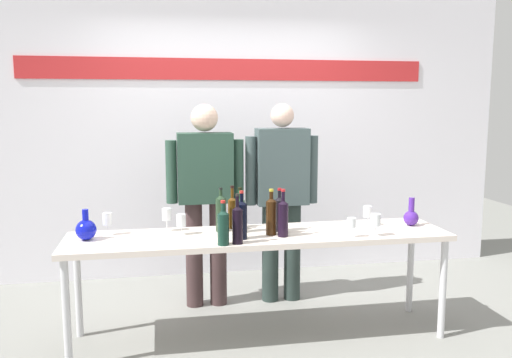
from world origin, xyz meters
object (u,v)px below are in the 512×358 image
object	(u,v)px
wine_glass_left_0	(181,221)
wine_glass_right_0	(352,223)
wine_bottle_3	(271,215)
wine_bottle_5	(232,211)
wine_bottle_8	(279,213)
decanter_blue_right	(411,216)
wine_glass_left_1	(107,219)
presenter_left	(205,191)
wine_glass_right_2	(376,220)
display_table	(260,242)
decanter_blue_left	(86,229)
wine_glass_right_1	(368,212)
wine_glass_left_2	(167,215)
wine_bottle_2	(242,218)
wine_bottle_0	(237,223)
presenter_right	(282,190)
wine_bottle_7	(283,217)
wine_bottle_6	(223,226)
wine_bottle_4	(240,213)

from	to	relation	value
wine_glass_left_0	wine_glass_right_0	distance (m)	1.18
wine_bottle_3	wine_glass_left_0	world-z (taller)	wine_bottle_3
wine_bottle_5	wine_bottle_8	size ratio (longest dim) A/B	1.01
decanter_blue_right	wine_glass_left_1	xyz separation A→B (m)	(-2.22, 0.11, 0.04)
wine_bottle_8	wine_bottle_3	bearing A→B (deg)	-130.67
presenter_left	wine_glass_right_2	size ratio (longest dim) A/B	10.74
wine_glass_left_1	wine_glass_right_0	size ratio (longest dim) A/B	1.15
display_table	wine_bottle_8	bearing A→B (deg)	19.03
display_table	decanter_blue_left	bearing A→B (deg)	177.78
wine_glass_right_0	wine_glass_right_1	world-z (taller)	wine_glass_right_1
display_table	wine_glass_left_2	size ratio (longest dim) A/B	16.22
wine_bottle_2	wine_glass_left_1	bearing A→B (deg)	163.11
decanter_blue_left	wine_bottle_0	size ratio (longest dim) A/B	0.63
wine_glass_left_0	presenter_right	bearing A→B (deg)	35.49
presenter_right	wine_bottle_0	distance (m)	1.06
wine_bottle_0	wine_glass_right_2	distance (m)	0.97
presenter_left	wine_bottle_7	bearing A→B (deg)	-59.79
wine_bottle_6	wine_glass_left_0	world-z (taller)	wine_bottle_6
wine_bottle_0	wine_glass_left_2	distance (m)	0.63
decanter_blue_right	wine_glass_left_2	bearing A→B (deg)	174.91
wine_bottle_0	wine_glass_left_2	world-z (taller)	wine_bottle_0
wine_bottle_0	wine_bottle_4	xyz separation A→B (m)	(0.06, 0.30, 0.00)
decanter_blue_right	wine_glass_left_0	world-z (taller)	decanter_blue_right
wine_glass_left_2	wine_glass_right_0	bearing A→B (deg)	-18.56
display_table	wine_bottle_8	world-z (taller)	wine_bottle_8
wine_bottle_6	wine_glass_right_0	bearing A→B (deg)	2.37
display_table	wine_glass_left_1	distance (m)	1.08
display_table	wine_glass_left_1	world-z (taller)	wine_glass_left_1
wine_bottle_8	wine_glass_right_2	size ratio (longest dim) A/B	2.02
decanter_blue_left	wine_glass_right_2	distance (m)	1.97
wine_bottle_3	wine_bottle_7	world-z (taller)	wine_bottle_7
wine_bottle_2	wine_glass_left_0	size ratio (longest dim) A/B	2.26
presenter_left	wine_bottle_8	distance (m)	0.80
wine_bottle_5	wine_glass_right_1	bearing A→B (deg)	-6.05
wine_bottle_3	wine_bottle_8	xyz separation A→B (m)	(0.08, 0.09, -0.01)
wine_bottle_7	decanter_blue_right	bearing A→B (deg)	8.20
display_table	wine_glass_left_0	distance (m)	0.57
wine_glass_right_1	wine_glass_left_1	bearing A→B (deg)	178.12
wine_bottle_2	wine_glass_left_2	bearing A→B (deg)	147.03
presenter_left	presenter_right	size ratio (longest dim) A/B	1.00
wine_glass_right_0	wine_glass_right_1	bearing A→B (deg)	51.87
wine_glass_right_0	wine_bottle_8	bearing A→B (deg)	149.55
display_table	wine_bottle_6	world-z (taller)	wine_bottle_6
decanter_blue_left	wine_bottle_8	distance (m)	1.33
wine_bottle_2	wine_glass_left_2	size ratio (longest dim) A/B	2.00
decanter_blue_left	wine_bottle_5	xyz separation A→B (m)	(1.01, 0.16, 0.05)
decanter_blue_left	decanter_blue_right	xyz separation A→B (m)	(2.35, 0.00, -0.01)
wine_bottle_7	wine_bottle_3	bearing A→B (deg)	138.87
wine_glass_left_1	presenter_right	bearing A→B (deg)	21.28
wine_bottle_0	wine_bottle_7	world-z (taller)	wine_bottle_0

